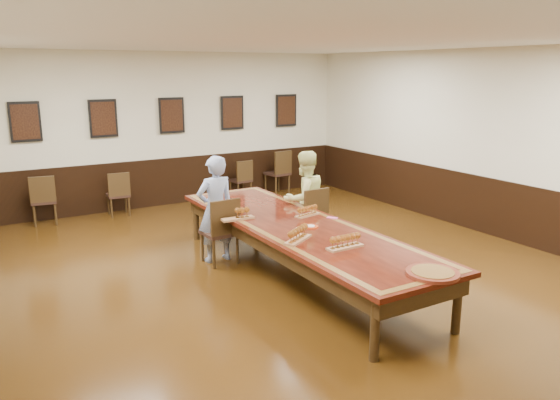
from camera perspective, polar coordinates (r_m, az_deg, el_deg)
floor at (r=7.76m, az=1.90°, el=-8.01°), size 8.00×10.00×0.02m
ceiling at (r=7.23m, az=2.11°, el=16.45°), size 8.00×10.00×0.02m
wall_back at (r=11.82m, az=-11.30°, el=7.24°), size 8.00×0.02×3.20m
wall_right at (r=10.05m, az=21.73°, el=5.48°), size 0.02×10.00×3.20m
chair_man at (r=8.17m, az=-6.36°, el=-3.16°), size 0.50×0.54×1.01m
chair_woman at (r=8.86m, az=2.97°, el=-1.79°), size 0.50×0.54×1.00m
spare_chair_a at (r=11.10m, az=-23.46°, el=0.06°), size 0.50×0.54×0.94m
spare_chair_b at (r=11.26m, az=-16.57°, el=0.65°), size 0.44×0.48×0.89m
spare_chair_c at (r=12.30m, az=-4.15°, el=2.20°), size 0.44×0.48×0.87m
spare_chair_d at (r=12.72m, az=-0.29°, el=2.96°), size 0.55×0.58×1.02m
person_man at (r=8.18m, az=-6.76°, el=-0.95°), size 0.61×0.41×1.61m
person_woman at (r=8.88m, az=2.58°, el=0.12°), size 0.81×0.65×1.57m
pink_phone at (r=7.88m, az=5.47°, el=-1.88°), size 0.15×0.17×0.01m
wainscoting at (r=7.59m, az=1.93°, el=-4.43°), size 8.00×10.00×1.00m
conference_table at (r=7.56m, az=1.94°, el=-3.63°), size 1.40×5.00×0.76m
posters at (r=11.73m, az=-11.25°, el=8.66°), size 6.14×0.04×0.74m
flight_a at (r=7.78m, az=-4.26°, el=-1.46°), size 0.48×0.18×0.18m
flight_b at (r=7.95m, az=2.88°, el=-1.21°), size 0.43×0.21×0.15m
flight_c at (r=6.80m, az=1.89°, el=-3.63°), size 0.49×0.38×0.18m
flight_d at (r=6.56m, az=6.83°, el=-4.38°), size 0.48×0.16×0.18m
red_plate_grp at (r=7.40m, az=3.21°, el=-2.81°), size 0.21×0.21×0.03m
carved_platter at (r=5.94m, az=15.66°, el=-7.37°), size 0.66×0.66×0.04m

